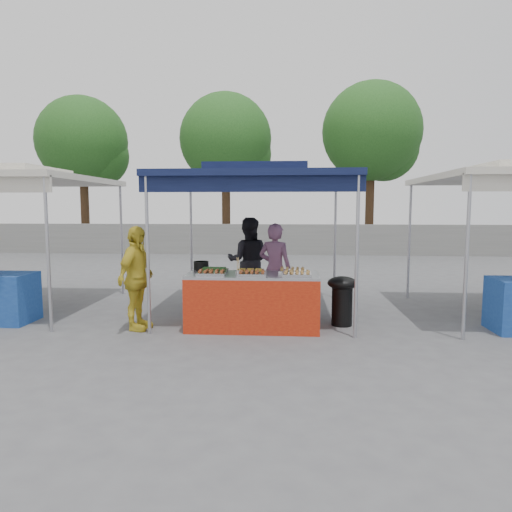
# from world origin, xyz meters

# --- Properties ---
(ground_plane) EXTENTS (80.00, 80.00, 0.00)m
(ground_plane) POSITION_xyz_m (0.00, 0.00, 0.00)
(ground_plane) COLOR #525254
(back_wall) EXTENTS (40.00, 0.25, 1.20)m
(back_wall) POSITION_xyz_m (0.00, 11.00, 0.60)
(back_wall) COLOR slate
(back_wall) RESTS_ON ground_plane
(main_canopy) EXTENTS (3.20, 3.20, 2.57)m
(main_canopy) POSITION_xyz_m (0.00, 0.97, 2.37)
(main_canopy) COLOR #ACACB3
(main_canopy) RESTS_ON ground_plane
(tree_0) EXTENTS (3.87, 3.87, 6.65)m
(tree_0) POSITION_xyz_m (-8.27, 12.74, 4.55)
(tree_0) COLOR #3B2716
(tree_0) RESTS_ON ground_plane
(tree_1) EXTENTS (3.89, 3.89, 6.69)m
(tree_1) POSITION_xyz_m (-1.99, 12.76, 4.58)
(tree_1) COLOR #3B2716
(tree_1) RESTS_ON ground_plane
(tree_2) EXTENTS (4.12, 4.12, 7.09)m
(tree_2) POSITION_xyz_m (4.15, 12.93, 4.85)
(tree_2) COLOR #3B2716
(tree_2) RESTS_ON ground_plane
(vendor_table) EXTENTS (2.00, 0.80, 0.85)m
(vendor_table) POSITION_xyz_m (0.00, -0.10, 0.43)
(vendor_table) COLOR #B12710
(vendor_table) RESTS_ON ground_plane
(food_tray_fl) EXTENTS (0.42, 0.30, 0.07)m
(food_tray_fl) POSITION_xyz_m (-0.60, -0.32, 0.88)
(food_tray_fl) COLOR #B7B7BC
(food_tray_fl) RESTS_ON vendor_table
(food_tray_fm) EXTENTS (0.42, 0.30, 0.07)m
(food_tray_fm) POSITION_xyz_m (0.01, -0.34, 0.88)
(food_tray_fm) COLOR #B7B7BC
(food_tray_fm) RESTS_ON vendor_table
(food_tray_fr) EXTENTS (0.42, 0.30, 0.07)m
(food_tray_fr) POSITION_xyz_m (0.66, -0.34, 0.88)
(food_tray_fr) COLOR #B7B7BC
(food_tray_fr) RESTS_ON vendor_table
(food_tray_bl) EXTENTS (0.42, 0.30, 0.07)m
(food_tray_bl) POSITION_xyz_m (-0.62, 0.01, 0.88)
(food_tray_bl) COLOR #B7B7BC
(food_tray_bl) RESTS_ON vendor_table
(food_tray_bm) EXTENTS (0.42, 0.30, 0.07)m
(food_tray_bm) POSITION_xyz_m (-0.05, -0.04, 0.88)
(food_tray_bm) COLOR #B7B7BC
(food_tray_bm) RESTS_ON vendor_table
(food_tray_br) EXTENTS (0.42, 0.30, 0.07)m
(food_tray_br) POSITION_xyz_m (0.60, 0.00, 0.88)
(food_tray_br) COLOR #B7B7BC
(food_tray_br) RESTS_ON vendor_table
(cooking_pot) EXTENTS (0.24, 0.24, 0.14)m
(cooking_pot) POSITION_xyz_m (-0.87, 0.28, 0.92)
(cooking_pot) COLOR black
(cooking_pot) RESTS_ON vendor_table
(skewer_cup) EXTENTS (0.07, 0.07, 0.09)m
(skewer_cup) POSITION_xyz_m (-0.20, -0.34, 0.89)
(skewer_cup) COLOR #ACACB3
(skewer_cup) RESTS_ON vendor_table
(wok_burner) EXTENTS (0.47, 0.47, 0.79)m
(wok_burner) POSITION_xyz_m (1.39, 0.19, 0.47)
(wok_burner) COLOR black
(wok_burner) RESTS_ON ground_plane
(crate_left) EXTENTS (0.45, 0.32, 0.27)m
(crate_left) POSITION_xyz_m (-0.54, 0.59, 0.14)
(crate_left) COLOR navy
(crate_left) RESTS_ON ground_plane
(crate_right) EXTENTS (0.49, 0.35, 0.30)m
(crate_right) POSITION_xyz_m (0.21, 0.56, 0.15)
(crate_right) COLOR navy
(crate_right) RESTS_ON ground_plane
(crate_stacked) EXTENTS (0.48, 0.33, 0.29)m
(crate_stacked) POSITION_xyz_m (0.21, 0.56, 0.44)
(crate_stacked) COLOR navy
(crate_stacked) RESTS_ON crate_right
(vendor_woman) EXTENTS (0.67, 0.54, 1.59)m
(vendor_woman) POSITION_xyz_m (0.31, 0.87, 0.80)
(vendor_woman) COLOR #7E5072
(vendor_woman) RESTS_ON ground_plane
(helper_man) EXTENTS (0.82, 0.65, 1.67)m
(helper_man) POSITION_xyz_m (-0.23, 1.70, 0.83)
(helper_man) COLOR black
(helper_man) RESTS_ON ground_plane
(customer_person) EXTENTS (0.55, 0.98, 1.58)m
(customer_person) POSITION_xyz_m (-1.75, -0.28, 0.79)
(customer_person) COLOR gold
(customer_person) RESTS_ON ground_plane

